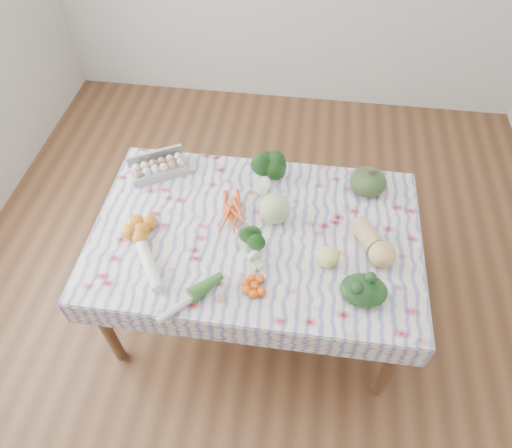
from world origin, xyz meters
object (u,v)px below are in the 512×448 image
object	(u,v)px
kabocha_squash	(368,182)
dining_table	(256,241)
egg_carton	(159,170)
grapefruit	(328,257)
cabbage	(275,208)
butternut_squash	(374,242)

from	to	relation	value
kabocha_squash	dining_table	bearing A→B (deg)	-146.61
dining_table	kabocha_squash	xyz separation A→B (m)	(0.56, 0.37, 0.15)
egg_carton	kabocha_squash	xyz separation A→B (m)	(1.14, 0.04, 0.02)
egg_carton	grapefruit	distance (m)	1.06
grapefruit	dining_table	bearing A→B (deg)	157.63
dining_table	grapefruit	xyz separation A→B (m)	(0.36, -0.15, 0.14)
dining_table	kabocha_squash	bearing A→B (deg)	33.39
dining_table	egg_carton	size ratio (longest dim) A/B	5.12
egg_carton	cabbage	distance (m)	0.71
cabbage	grapefruit	distance (m)	0.37
egg_carton	cabbage	size ratio (longest dim) A/B	1.94
egg_carton	butternut_squash	world-z (taller)	butternut_squash
cabbage	kabocha_squash	bearing A→B (deg)	29.83
grapefruit	cabbage	bearing A→B (deg)	138.89
egg_carton	kabocha_squash	distance (m)	1.15
kabocha_squash	butternut_squash	world-z (taller)	kabocha_squash
egg_carton	kabocha_squash	world-z (taller)	kabocha_squash
dining_table	cabbage	distance (m)	0.21
kabocha_squash	butternut_squash	bearing A→B (deg)	-86.88
dining_table	egg_carton	distance (m)	0.69
kabocha_squash	cabbage	xyz separation A→B (m)	(-0.47, -0.27, 0.02)
kabocha_squash	butternut_squash	distance (m)	0.41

